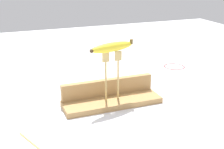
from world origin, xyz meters
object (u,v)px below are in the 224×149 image
object	(u,v)px
fork_fallen_near	(38,147)
wire_coil	(174,66)
fork_stand_center	(112,72)
banana_raised_center	(112,47)

from	to	relation	value
fork_fallen_near	wire_coil	size ratio (longest dim) A/B	1.55
fork_fallen_near	fork_stand_center	bearing A→B (deg)	32.33
wire_coil	fork_fallen_near	bearing A→B (deg)	-146.84
fork_stand_center	fork_fallen_near	bearing A→B (deg)	-147.67
fork_stand_center	fork_fallen_near	world-z (taller)	fork_stand_center
fork_fallen_near	wire_coil	distance (m)	0.92
banana_raised_center	fork_fallen_near	bearing A→B (deg)	-147.66
fork_stand_center	fork_fallen_near	distance (m)	0.39
fork_stand_center	banana_raised_center	world-z (taller)	banana_raised_center
fork_stand_center	banana_raised_center	bearing A→B (deg)	-166.67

